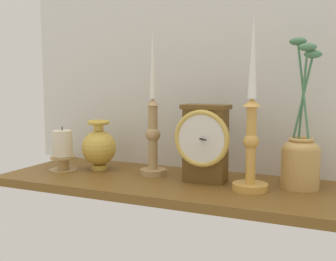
{
  "coord_description": "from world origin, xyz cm",
  "views": [
    {
      "loc": [
        45.6,
        -104.73,
        27.6
      ],
      "look_at": [
        -1.45,
        0.0,
        14.0
      ],
      "focal_mm": 44.49,
      "sensor_mm": 36.0,
      "label": 1
    }
  ],
  "objects_px": {
    "brass_vase_bulbous": "(99,147)",
    "brass_vase_jar": "(301,156)",
    "mantel_clock": "(205,142)",
    "candlestick_tall_center": "(153,131)",
    "candlestick_tall_left": "(251,133)",
    "pillar_candle_front": "(63,150)"
  },
  "relations": [
    {
      "from": "candlestick_tall_center",
      "to": "brass_vase_jar",
      "type": "height_order",
      "value": "candlestick_tall_center"
    },
    {
      "from": "brass_vase_bulbous",
      "to": "brass_vase_jar",
      "type": "bearing_deg",
      "value": 2.19
    },
    {
      "from": "candlestick_tall_left",
      "to": "brass_vase_jar",
      "type": "distance_m",
      "value": 0.15
    },
    {
      "from": "candlestick_tall_center",
      "to": "pillar_candle_front",
      "type": "relative_size",
      "value": 3.14
    },
    {
      "from": "candlestick_tall_center",
      "to": "pillar_candle_front",
      "type": "height_order",
      "value": "candlestick_tall_center"
    },
    {
      "from": "mantel_clock",
      "to": "candlestick_tall_left",
      "type": "height_order",
      "value": "candlestick_tall_left"
    },
    {
      "from": "mantel_clock",
      "to": "pillar_candle_front",
      "type": "distance_m",
      "value": 0.46
    },
    {
      "from": "candlestick_tall_center",
      "to": "brass_vase_bulbous",
      "type": "distance_m",
      "value": 0.2
    },
    {
      "from": "candlestick_tall_center",
      "to": "candlestick_tall_left",
      "type": "bearing_deg",
      "value": -10.08
    },
    {
      "from": "mantel_clock",
      "to": "brass_vase_bulbous",
      "type": "distance_m",
      "value": 0.36
    },
    {
      "from": "mantel_clock",
      "to": "candlestick_tall_left",
      "type": "relative_size",
      "value": 0.48
    },
    {
      "from": "mantel_clock",
      "to": "pillar_candle_front",
      "type": "xyz_separation_m",
      "value": [
        -0.45,
        -0.03,
        -0.05
      ]
    },
    {
      "from": "candlestick_tall_center",
      "to": "brass_vase_jar",
      "type": "xyz_separation_m",
      "value": [
        0.41,
        0.02,
        -0.05
      ]
    },
    {
      "from": "brass_vase_bulbous",
      "to": "brass_vase_jar",
      "type": "xyz_separation_m",
      "value": [
        0.6,
        0.02,
        0.01
      ]
    },
    {
      "from": "candlestick_tall_left",
      "to": "candlestick_tall_center",
      "type": "bearing_deg",
      "value": 169.92
    },
    {
      "from": "brass_vase_jar",
      "to": "brass_vase_bulbous",
      "type": "bearing_deg",
      "value": -177.81
    },
    {
      "from": "candlestick_tall_left",
      "to": "brass_vase_bulbous",
      "type": "relative_size",
      "value": 2.84
    },
    {
      "from": "candlestick_tall_center",
      "to": "brass_vase_bulbous",
      "type": "xyz_separation_m",
      "value": [
        -0.19,
        -0.0,
        -0.06
      ]
    },
    {
      "from": "candlestick_tall_left",
      "to": "candlestick_tall_center",
      "type": "height_order",
      "value": "candlestick_tall_left"
    },
    {
      "from": "mantel_clock",
      "to": "brass_vase_bulbous",
      "type": "bearing_deg",
      "value": 176.83
    },
    {
      "from": "candlestick_tall_center",
      "to": "brass_vase_jar",
      "type": "relative_size",
      "value": 1.11
    },
    {
      "from": "candlestick_tall_center",
      "to": "brass_vase_bulbous",
      "type": "height_order",
      "value": "candlestick_tall_center"
    }
  ]
}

